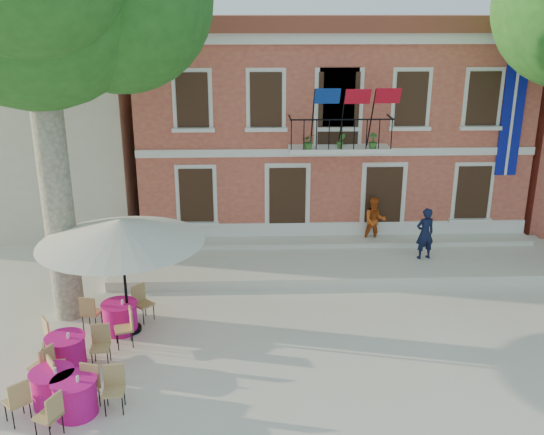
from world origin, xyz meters
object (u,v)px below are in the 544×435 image
(cafe_table_4, at_px, (75,395))
(cafe_table_1, at_px, (66,350))
(pedestrian_orange, at_px, (375,221))
(cafe_table_0, at_px, (53,386))
(patio_umbrella, at_px, (121,231))
(pedestrian_navy, at_px, (425,233))
(cafe_table_3, at_px, (120,316))

(cafe_table_4, bearing_deg, cafe_table_1, 111.03)
(pedestrian_orange, bearing_deg, cafe_table_0, -135.69)
(patio_umbrella, xyz_separation_m, pedestrian_orange, (7.19, 5.09, -1.58))
(patio_umbrella, distance_m, cafe_table_1, 2.95)
(pedestrian_orange, distance_m, cafe_table_1, 10.67)
(cafe_table_0, relative_size, cafe_table_4, 0.98)
(cafe_table_4, bearing_deg, pedestrian_navy, 38.29)
(cafe_table_0, distance_m, cafe_table_3, 3.07)
(patio_umbrella, xyz_separation_m, cafe_table_1, (-1.07, -1.62, -2.23))
(pedestrian_navy, distance_m, cafe_table_1, 10.95)
(cafe_table_1, bearing_deg, pedestrian_orange, 39.12)
(cafe_table_1, distance_m, cafe_table_3, 1.82)
(pedestrian_navy, bearing_deg, cafe_table_4, 25.16)
(cafe_table_3, height_order, cafe_table_4, same)
(pedestrian_navy, distance_m, cafe_table_4, 11.35)
(patio_umbrella, height_order, cafe_table_3, patio_umbrella)
(cafe_table_1, bearing_deg, cafe_table_4, -68.97)
(cafe_table_0, bearing_deg, pedestrian_orange, 44.87)
(cafe_table_1, height_order, cafe_table_3, same)
(patio_umbrella, relative_size, pedestrian_navy, 2.42)
(cafe_table_0, xyz_separation_m, cafe_table_1, (-0.13, 1.38, 0.00))
(cafe_table_1, relative_size, cafe_table_3, 1.02)
(pedestrian_navy, height_order, cafe_table_4, pedestrian_navy)
(patio_umbrella, xyz_separation_m, pedestrian_navy, (8.48, 3.70, -1.54))
(pedestrian_navy, relative_size, cafe_table_1, 0.88)
(patio_umbrella, height_order, pedestrian_orange, patio_umbrella)
(patio_umbrella, bearing_deg, cafe_table_0, -107.37)
(pedestrian_navy, height_order, cafe_table_1, pedestrian_navy)
(patio_umbrella, height_order, cafe_table_1, patio_umbrella)
(pedestrian_orange, height_order, cafe_table_1, pedestrian_orange)
(pedestrian_navy, bearing_deg, pedestrian_orange, -60.37)
(cafe_table_0, bearing_deg, cafe_table_4, -30.93)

